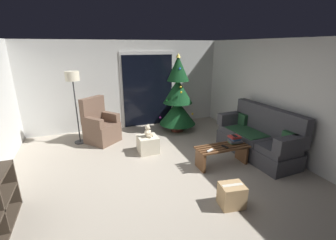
# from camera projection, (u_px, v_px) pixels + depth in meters

# --- Properties ---
(ground_plane) EXTENTS (7.00, 7.00, 0.00)m
(ground_plane) POSITION_uv_depth(u_px,v_px,m) (161.00, 175.00, 4.39)
(ground_plane) COLOR #9E9384
(wall_back) EXTENTS (5.72, 0.12, 2.50)m
(wall_back) POSITION_uv_depth(u_px,v_px,m) (127.00, 85.00, 6.73)
(wall_back) COLOR silver
(wall_back) RESTS_ON ground
(wall_right) EXTENTS (0.12, 6.00, 2.50)m
(wall_right) POSITION_uv_depth(u_px,v_px,m) (287.00, 99.00, 4.95)
(wall_right) COLOR silver
(wall_right) RESTS_ON ground
(patio_door_frame) EXTENTS (1.60, 0.02, 2.20)m
(patio_door_frame) POSITION_uv_depth(u_px,v_px,m) (148.00, 89.00, 6.92)
(patio_door_frame) COLOR silver
(patio_door_frame) RESTS_ON ground
(patio_door_glass) EXTENTS (1.50, 0.02, 2.10)m
(patio_door_glass) POSITION_uv_depth(u_px,v_px,m) (148.00, 91.00, 6.92)
(patio_door_glass) COLOR black
(patio_door_glass) RESTS_ON ground
(couch) EXTENTS (0.86, 1.97, 1.08)m
(couch) POSITION_uv_depth(u_px,v_px,m) (259.00, 138.00, 5.12)
(couch) COLOR #3D3D42
(couch) RESTS_ON ground
(coffee_table) EXTENTS (1.10, 0.40, 0.42)m
(coffee_table) POSITION_uv_depth(u_px,v_px,m) (222.00, 153.00, 4.70)
(coffee_table) COLOR brown
(coffee_table) RESTS_ON ground
(remote_black) EXTENTS (0.09, 0.16, 0.02)m
(remote_black) POSITION_uv_depth(u_px,v_px,m) (225.00, 147.00, 4.61)
(remote_black) COLOR black
(remote_black) RESTS_ON coffee_table
(remote_white) EXTENTS (0.16, 0.10, 0.02)m
(remote_white) POSITION_uv_depth(u_px,v_px,m) (210.00, 150.00, 4.45)
(remote_white) COLOR silver
(remote_white) RESTS_ON coffee_table
(book_stack) EXTENTS (0.29, 0.24, 0.15)m
(book_stack) POSITION_uv_depth(u_px,v_px,m) (235.00, 139.00, 4.80)
(book_stack) COLOR #337042
(book_stack) RESTS_ON coffee_table
(cell_phone) EXTENTS (0.08, 0.15, 0.01)m
(cell_phone) POSITION_uv_depth(u_px,v_px,m) (235.00, 136.00, 4.78)
(cell_phone) COLOR black
(cell_phone) RESTS_ON book_stack
(christmas_tree) EXTENTS (1.03, 1.03, 2.17)m
(christmas_tree) POSITION_uv_depth(u_px,v_px,m) (178.00, 98.00, 6.42)
(christmas_tree) COLOR #4C1E19
(christmas_tree) RESTS_ON ground
(armchair) EXTENTS (0.96, 0.96, 1.13)m
(armchair) POSITION_uv_depth(u_px,v_px,m) (100.00, 126.00, 5.84)
(armchair) COLOR brown
(armchair) RESTS_ON ground
(floor_lamp) EXTENTS (0.32, 0.32, 1.78)m
(floor_lamp) POSITION_uv_depth(u_px,v_px,m) (73.00, 83.00, 5.43)
(floor_lamp) COLOR #2D2D30
(floor_lamp) RESTS_ON ground
(ottoman) EXTENTS (0.44, 0.44, 0.38)m
(ottoman) POSITION_uv_depth(u_px,v_px,m) (148.00, 144.00, 5.30)
(ottoman) COLOR beige
(ottoman) RESTS_ON ground
(teddy_bear_cream) EXTENTS (0.22, 0.21, 0.29)m
(teddy_bear_cream) POSITION_uv_depth(u_px,v_px,m) (148.00, 132.00, 5.20)
(teddy_bear_cream) COLOR beige
(teddy_bear_cream) RESTS_ON ottoman
(cardboard_box_taped_mid_floor) EXTENTS (0.40, 0.35, 0.36)m
(cardboard_box_taped_mid_floor) POSITION_uv_depth(u_px,v_px,m) (232.00, 195.00, 3.51)
(cardboard_box_taped_mid_floor) COLOR tan
(cardboard_box_taped_mid_floor) RESTS_ON ground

